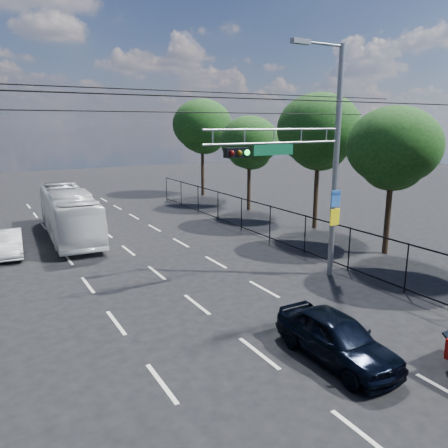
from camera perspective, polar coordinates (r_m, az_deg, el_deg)
ground at (r=10.69m, az=18.02°, el=-24.97°), size 120.00×120.00×0.00m
lane_markings at (r=21.48m, az=-10.76°, el=-4.72°), size 6.12×38.00×0.01m
signal_mast at (r=17.93m, az=11.67°, el=8.84°), size 6.43×0.39×9.50m
utility_wires at (r=15.69m, az=-5.38°, el=15.76°), size 22.00×5.04×0.74m
fence_right at (r=23.22m, az=8.67°, el=-0.65°), size 0.06×34.03×2.00m
tree_right_b at (r=22.95m, az=21.21°, el=8.64°), size 4.50×4.50×7.31m
tree_right_c at (r=27.49m, az=12.26°, el=11.22°), size 5.10×5.10×8.29m
tree_right_d at (r=32.84m, az=3.34°, el=10.21°), size 4.32×4.32×7.02m
tree_right_e at (r=39.82m, az=-2.86°, el=12.27°), size 5.28×5.28×8.58m
navy_hatchback at (r=12.89m, az=14.47°, el=-14.13°), size 1.64×3.99×1.35m
white_bus at (r=26.72m, az=-19.56°, el=1.30°), size 2.90×10.03×2.76m
white_van at (r=24.35m, az=-26.35°, el=-2.28°), size 1.59×3.79×1.22m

